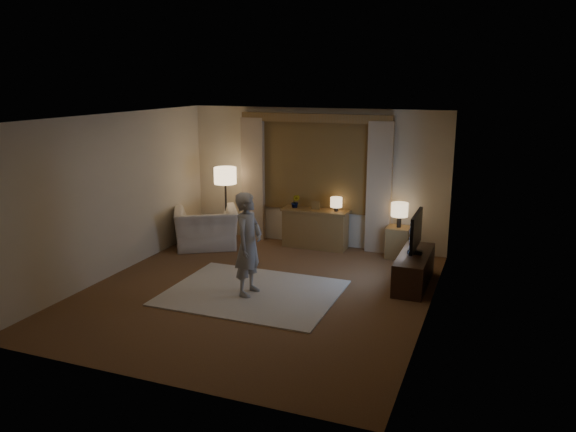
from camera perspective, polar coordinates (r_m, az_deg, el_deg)
The scene contains 13 objects.
room at distance 8.59m, azimuth -1.95°, elevation 1.76°, with size 5.04×5.54×2.64m.
rug at distance 8.49m, azimuth -3.62°, elevation -7.77°, with size 2.50×2.00×0.02m, color beige.
sideboard at distance 10.61m, azimuth 2.79°, elevation -1.38°, with size 1.20×0.40×0.70m, color brown.
picture_frame at distance 10.50m, azimuth 2.82°, elevation 0.99°, with size 0.16×0.02×0.20m, color brown.
plant at distance 10.62m, azimuth 0.77°, elevation 1.43°, with size 0.17×0.13×0.30m, color #999999.
table_lamp_sideboard at distance 10.36m, azimuth 4.92°, elevation 1.34°, with size 0.22×0.22×0.30m.
floor_lamp at distance 10.83m, azimuth -6.39°, elevation 3.69°, with size 0.43×0.43×1.48m.
armchair at distance 10.71m, azimuth -8.33°, elevation -1.23°, with size 1.15×1.01×0.75m, color beige.
side_table at distance 10.21m, azimuth 11.11°, elevation -2.64°, with size 0.40×0.40×0.56m, color brown.
table_lamp_side at distance 10.07m, azimuth 11.27°, elevation 0.57°, with size 0.30×0.30×0.44m.
tv_stand at distance 8.95m, azimuth 12.67°, elevation -5.30°, with size 0.45×1.40×0.50m, color black.
tv at distance 8.77m, azimuth 12.87°, elevation -1.54°, with size 0.22×0.90×0.65m.
person at distance 8.18m, azimuth -4.04°, elevation -2.86°, with size 0.56×0.37×1.53m, color gray.
Camera 1 is at (3.30, -7.22, 3.13)m, focal length 35.00 mm.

